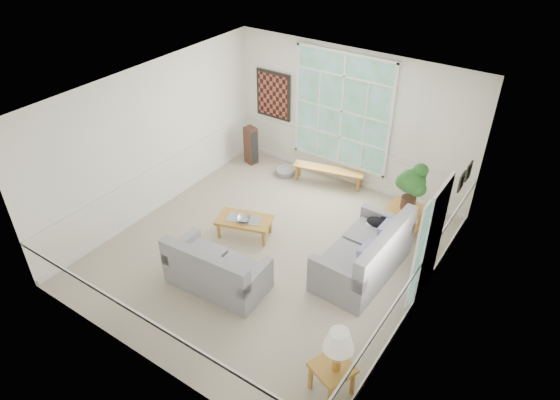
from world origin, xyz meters
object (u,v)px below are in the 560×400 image
object	(u,v)px
loveseat_front	(217,264)
end_table	(403,221)
loveseat_right	(363,248)
coffee_table	(245,227)
side_table	(332,378)

from	to	relation	value
loveseat_front	end_table	bearing A→B (deg)	53.07
loveseat_right	loveseat_front	distance (m)	2.48
loveseat_right	end_table	bearing A→B (deg)	85.53
coffee_table	side_table	size ratio (longest dim) A/B	2.03
loveseat_right	side_table	size ratio (longest dim) A/B	3.83
loveseat_front	coffee_table	bearing A→B (deg)	105.72
loveseat_right	end_table	world-z (taller)	loveseat_right
loveseat_front	coffee_table	distance (m)	1.43
loveseat_right	side_table	bearing A→B (deg)	-70.73
loveseat_front	end_table	distance (m)	3.67
coffee_table	side_table	xyz separation A→B (m)	(3.06, -2.07, 0.06)
loveseat_front	side_table	xyz separation A→B (m)	(2.59, -0.74, -0.20)
loveseat_right	loveseat_front	xyz separation A→B (m)	(-1.85, -1.64, -0.07)
side_table	coffee_table	bearing A→B (deg)	145.89
loveseat_right	coffee_table	bearing A→B (deg)	-170.22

